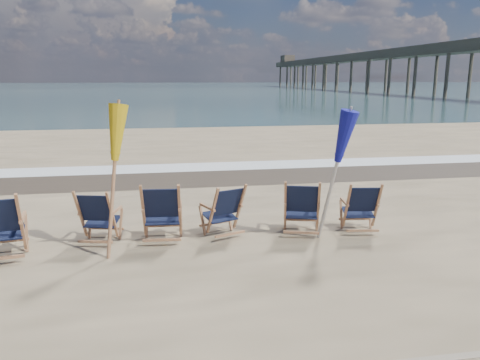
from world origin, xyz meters
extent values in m
plane|color=#38585D|center=(0.00, 128.00, 0.00)|extent=(400.00, 400.00, 0.00)
cube|color=silver|center=(0.00, 8.30, 0.00)|extent=(200.00, 1.40, 0.01)
cube|color=#42362A|center=(0.00, 6.80, 0.00)|extent=(200.00, 2.60, 0.00)
cylinder|color=#AA724C|center=(-2.13, 1.22, 1.16)|extent=(0.06, 0.06, 2.33)
cone|color=gold|center=(-2.13, 1.22, 1.85)|extent=(0.30, 0.30, 0.85)
cylinder|color=#A5A5AD|center=(1.40, 1.28, 1.11)|extent=(0.06, 0.06, 2.22)
cone|color=navy|center=(1.40, 1.28, 1.75)|extent=(0.30, 0.30, 0.85)
camera|label=1|loc=(-1.38, -5.92, 2.71)|focal=35.00mm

